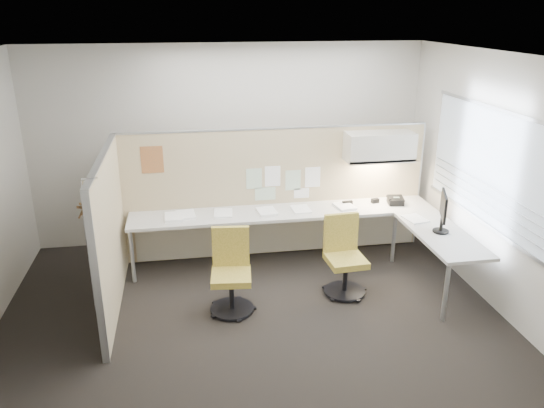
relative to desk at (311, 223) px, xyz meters
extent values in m
cube|color=black|center=(-0.93, -1.13, -0.61)|extent=(5.50, 4.50, 0.01)
cube|color=white|center=(-0.93, -1.13, 2.20)|extent=(5.50, 4.50, 0.01)
cube|color=beige|center=(-0.93, 1.12, 0.80)|extent=(5.50, 0.02, 2.80)
cube|color=beige|center=(-0.93, -3.38, 0.80)|extent=(5.50, 0.02, 2.80)
cube|color=beige|center=(1.82, -1.13, 0.80)|extent=(0.02, 4.50, 2.80)
cube|color=#9AA9B3|center=(1.79, -1.13, 0.95)|extent=(0.01, 2.80, 1.30)
cube|color=tan|center=(-0.38, 0.47, 0.27)|extent=(4.10, 0.06, 1.75)
cube|color=tan|center=(-2.43, -0.63, 0.27)|extent=(0.06, 2.20, 1.75)
cube|color=beige|center=(-0.33, 0.14, 0.11)|extent=(4.00, 0.60, 0.04)
cube|color=beige|center=(1.37, -0.89, 0.11)|extent=(0.60, 1.47, 0.04)
cube|color=beige|center=(-0.33, 0.41, -0.26)|extent=(3.90, 0.02, 0.64)
cylinder|color=#A5A8AA|center=(-2.28, -0.11, -0.26)|extent=(0.05, 0.05, 0.69)
cylinder|color=#A5A8AA|center=(1.12, -1.58, -0.26)|extent=(0.05, 0.05, 0.69)
cylinder|color=#A5A8AA|center=(1.12, -0.11, -0.26)|extent=(0.05, 0.05, 0.69)
cube|color=beige|center=(0.97, 0.26, 0.91)|extent=(0.90, 0.36, 0.38)
cube|color=#FFEABF|center=(0.97, 0.26, 0.70)|extent=(0.60, 0.06, 0.02)
cube|color=#8CBF8C|center=(-0.68, 0.44, 0.50)|extent=(0.21, 0.00, 0.28)
cube|color=white|center=(-0.43, 0.44, 0.52)|extent=(0.21, 0.00, 0.28)
cube|color=#8CBF8C|center=(-0.15, 0.44, 0.45)|extent=(0.21, 0.00, 0.28)
cube|color=white|center=(0.12, 0.44, 0.48)|extent=(0.21, 0.00, 0.28)
cube|color=#8CBF8C|center=(-0.53, 0.44, 0.28)|extent=(0.28, 0.00, 0.18)
cube|color=white|center=(-0.03, 0.44, 0.26)|extent=(0.21, 0.00, 0.14)
cube|color=orange|center=(-1.98, 0.44, 0.82)|extent=(0.28, 0.00, 0.35)
cylinder|color=black|center=(-1.14, -1.00, -0.57)|extent=(0.49, 0.49, 0.03)
cylinder|color=black|center=(-1.14, -1.00, -0.38)|extent=(0.06, 0.06, 0.38)
cube|color=#DEC052|center=(-1.14, -1.00, -0.17)|extent=(0.48, 0.48, 0.08)
cube|color=#DEC052|center=(-1.12, -0.79, 0.11)|extent=(0.42, 0.10, 0.47)
cylinder|color=black|center=(0.23, -0.83, -0.57)|extent=(0.49, 0.49, 0.03)
cylinder|color=black|center=(0.23, -0.83, -0.38)|extent=(0.06, 0.06, 0.38)
cube|color=#DEC052|center=(0.23, -0.83, -0.17)|extent=(0.46, 0.46, 0.08)
cube|color=#DEC052|center=(0.22, -0.62, 0.11)|extent=(0.42, 0.08, 0.47)
cylinder|color=black|center=(1.37, -0.85, 0.14)|extent=(0.19, 0.19, 0.02)
cylinder|color=black|center=(1.37, -0.85, 0.22)|extent=(0.04, 0.04, 0.17)
cube|color=black|center=(1.37, -0.85, 0.46)|extent=(0.19, 0.44, 0.30)
cube|color=black|center=(1.37, -0.85, 0.46)|extent=(0.16, 0.39, 0.27)
cube|color=black|center=(1.21, 0.14, 0.18)|extent=(0.22, 0.22, 0.12)
cylinder|color=black|center=(1.12, 0.16, 0.21)|extent=(0.06, 0.17, 0.04)
cube|color=black|center=(0.56, 0.24, 0.15)|extent=(0.14, 0.05, 0.05)
cube|color=black|center=(0.95, 0.24, 0.16)|extent=(0.11, 0.08, 0.06)
cube|color=silver|center=(-2.43, -1.43, 1.17)|extent=(0.14, 0.02, 0.02)
cylinder|color=silver|center=(-2.50, -1.43, 1.09)|extent=(0.02, 0.02, 0.14)
cube|color=#AD7F4C|center=(-2.50, -1.43, 0.96)|extent=(0.02, 0.40, 0.12)
cube|color=#AD7F4C|center=(-2.53, -1.40, 0.92)|extent=(0.02, 0.40, 0.12)
cube|color=#B3B0BB|center=(-2.51, -1.48, 0.37)|extent=(0.01, 0.07, 1.01)
cube|color=white|center=(-1.75, 0.12, 0.15)|extent=(0.23, 0.30, 0.04)
cube|color=white|center=(-1.13, 0.17, 0.14)|extent=(0.26, 0.32, 0.02)
cube|color=white|center=(-0.56, 0.11, 0.15)|extent=(0.26, 0.32, 0.04)
cube|color=white|center=(-0.10, 0.15, 0.14)|extent=(0.24, 0.31, 0.02)
cube|color=white|center=(0.49, 0.15, 0.14)|extent=(0.28, 0.33, 0.03)
cube|color=white|center=(1.24, -0.43, 0.14)|extent=(0.28, 0.34, 0.02)
cube|color=white|center=(-1.60, 0.18, 0.14)|extent=(0.26, 0.32, 0.03)
camera|label=1|loc=(-1.57, -6.21, 2.61)|focal=35.00mm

